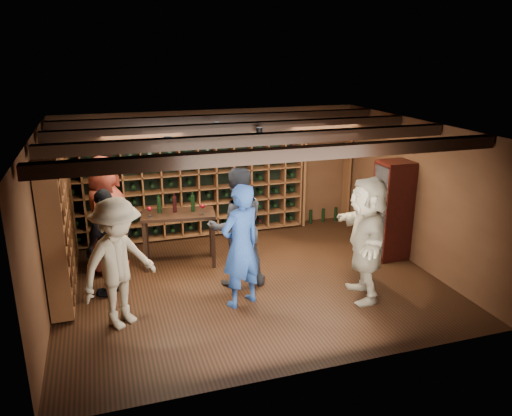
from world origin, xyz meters
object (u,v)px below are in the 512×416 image
object	(u,v)px
display_cabinet	(392,212)
guest_red_floral	(106,215)
guest_khaki	(118,263)
tasting_table	(178,219)
man_grey_suit	(237,228)
guest_beige	(366,238)
guest_woman_black	(109,242)
man_blue_shirt	(241,246)

from	to	relation	value
display_cabinet	guest_red_floral	size ratio (longest dim) A/B	0.88
guest_red_floral	guest_khaki	size ratio (longest dim) A/B	1.10
tasting_table	man_grey_suit	bearing A→B (deg)	-46.04
man_grey_suit	tasting_table	xyz separation A→B (m)	(-0.76, 1.06, -0.13)
guest_beige	tasting_table	xyz separation A→B (m)	(-2.46, 2.06, -0.12)
display_cabinet	guest_woman_black	world-z (taller)	display_cabinet
display_cabinet	guest_red_floral	distance (m)	4.94
guest_red_floral	guest_khaki	bearing A→B (deg)	-151.34
man_blue_shirt	guest_beige	world-z (taller)	guest_beige
guest_khaki	guest_red_floral	bearing A→B (deg)	56.26
man_blue_shirt	guest_woman_black	size ratio (longest dim) A/B	1.10
guest_beige	man_blue_shirt	bearing A→B (deg)	-85.72
guest_red_floral	guest_khaki	xyz separation A→B (m)	(0.10, -1.89, -0.09)
guest_red_floral	tasting_table	bearing A→B (deg)	-69.23
guest_woman_black	guest_beige	bearing A→B (deg)	108.87
display_cabinet	tasting_table	size ratio (longest dim) A/B	1.32
guest_khaki	tasting_table	world-z (taller)	guest_khaki
guest_woman_black	display_cabinet	bearing A→B (deg)	127.39
man_grey_suit	guest_woman_black	bearing A→B (deg)	-6.64
man_blue_shirt	man_grey_suit	size ratio (longest dim) A/B	0.96
guest_red_floral	tasting_table	size ratio (longest dim) A/B	1.50
display_cabinet	tasting_table	world-z (taller)	display_cabinet
man_grey_suit	guest_khaki	size ratio (longest dim) A/B	1.06
guest_beige	guest_woman_black	bearing A→B (deg)	-94.67
guest_woman_black	guest_beige	distance (m)	3.85
guest_khaki	guest_beige	bearing A→B (deg)	-41.17
man_blue_shirt	guest_khaki	distance (m)	1.71
guest_khaki	tasting_table	size ratio (longest dim) A/B	1.37
display_cabinet	man_grey_suit	xyz separation A→B (m)	(-2.91, -0.20, 0.10)
man_blue_shirt	tasting_table	xyz separation A→B (m)	(-0.63, 1.72, -0.10)
guest_woman_black	tasting_table	xyz separation A→B (m)	(1.17, 0.79, -0.02)
display_cabinet	guest_khaki	distance (m)	4.84
man_blue_shirt	guest_khaki	bearing A→B (deg)	-21.12
man_grey_suit	tasting_table	distance (m)	1.31
man_blue_shirt	guest_red_floral	world-z (taller)	guest_red_floral
man_grey_suit	display_cabinet	bearing A→B (deg)	-174.75
guest_red_floral	guest_khaki	distance (m)	1.89
guest_khaki	guest_beige	distance (m)	3.55
guest_beige	display_cabinet	bearing A→B (deg)	149.62
guest_beige	tasting_table	size ratio (longest dim) A/B	1.43
man_grey_suit	guest_woman_black	world-z (taller)	man_grey_suit
man_blue_shirt	tasting_table	bearing A→B (deg)	-93.07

